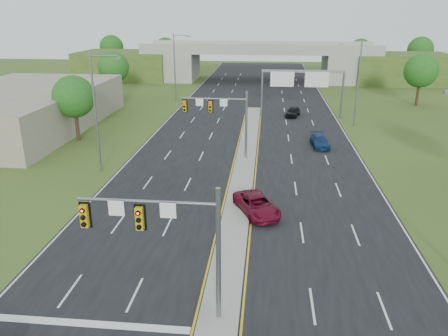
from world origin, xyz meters
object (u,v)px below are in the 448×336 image
at_px(signal_mast_near, 169,232).
at_px(overpass, 259,64).
at_px(car_far_b, 320,141).
at_px(sign_gantry, 301,80).
at_px(car_far_c, 293,112).
at_px(car_far_a, 257,205).
at_px(signal_mast_far, 224,114).

relative_size(signal_mast_near, overpass, 0.09).
bearing_deg(overpass, car_far_b, -80.83).
bearing_deg(sign_gantry, car_far_c, 163.79).
xyz_separation_m(car_far_a, car_far_b, (6.54, 17.99, -0.07)).
height_order(sign_gantry, car_far_a, sign_gantry).
height_order(signal_mast_far, car_far_b, signal_mast_far).
bearing_deg(signal_mast_far, sign_gantry, 65.89).
distance_m(signal_mast_near, signal_mast_far, 25.00).
bearing_deg(car_far_a, signal_mast_far, 81.94).
xyz_separation_m(signal_mast_near, car_far_a, (3.76, 12.26, -4.01)).
xyz_separation_m(overpass, car_far_c, (5.77, -34.81, -2.85)).
bearing_deg(sign_gantry, signal_mast_far, -114.11).
distance_m(signal_mast_far, sign_gantry, 21.91).
xyz_separation_m(sign_gantry, overpass, (-6.68, 35.08, -1.69)).
bearing_deg(signal_mast_far, overpass, 87.65).
bearing_deg(car_far_b, signal_mast_far, -157.28).
xyz_separation_m(signal_mast_near, sign_gantry, (8.95, 44.99, 0.51)).
bearing_deg(car_far_b, car_far_c, 94.34).
bearing_deg(signal_mast_near, car_far_a, 72.93).
relative_size(car_far_a, car_far_b, 1.16).
bearing_deg(signal_mast_near, car_far_c, 79.93).
distance_m(signal_mast_near, overpass, 80.11).
xyz_separation_m(signal_mast_far, overpass, (2.26, 55.07, -1.17)).
bearing_deg(car_far_c, signal_mast_far, -97.14).
xyz_separation_m(car_far_a, car_far_c, (4.27, 33.00, -0.01)).
relative_size(sign_gantry, overpass, 0.14).
bearing_deg(overpass, signal_mast_far, -92.35).
height_order(signal_mast_near, car_far_c, signal_mast_near).
xyz_separation_m(signal_mast_far, car_far_a, (3.76, -12.74, -4.01)).
height_order(signal_mast_far, overpass, overpass).
bearing_deg(sign_gantry, signal_mast_near, -101.25).
distance_m(sign_gantry, car_far_b, 15.50).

